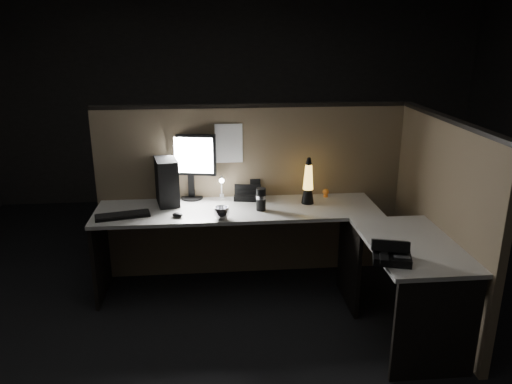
{
  "coord_description": "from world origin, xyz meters",
  "views": [
    {
      "loc": [
        -0.36,
        -3.22,
        2.13
      ],
      "look_at": [
        -0.02,
        0.35,
        0.95
      ],
      "focal_mm": 35.0,
      "sensor_mm": 36.0,
      "label": 1
    }
  ],
  "objects": [
    {
      "name": "keyboard",
      "position": [
        -1.05,
        0.49,
        0.74
      ],
      "size": [
        0.44,
        0.23,
        0.02
      ],
      "primitive_type": "cube",
      "rotation": [
        0.0,
        0.0,
        0.23
      ],
      "color": "black",
      "rests_on": "desk"
    },
    {
      "name": "partition_right",
      "position": [
        1.33,
        0.1,
        0.75
      ],
      "size": [
        0.06,
        1.66,
        1.5
      ],
      "primitive_type": "cube",
      "color": "brown",
      "rests_on": "ground"
    },
    {
      "name": "desk",
      "position": [
        0.18,
        0.25,
        0.58
      ],
      "size": [
        2.6,
        1.6,
        0.73
      ],
      "color": "beige",
      "rests_on": "ground"
    },
    {
      "name": "travel_mug",
      "position": [
        0.04,
        0.54,
        0.82
      ],
      "size": [
        0.08,
        0.08,
        0.18
      ],
      "primitive_type": "cylinder",
      "color": "black",
      "rests_on": "desk"
    },
    {
      "name": "pc_tower",
      "position": [
        -0.73,
        0.8,
        0.92
      ],
      "size": [
        0.23,
        0.39,
        0.38
      ],
      "primitive_type": "cube",
      "rotation": [
        0.0,
        0.0,
        0.2
      ],
      "color": "black",
      "rests_on": "desk"
    },
    {
      "name": "floor",
      "position": [
        0.0,
        0.0,
        0.0
      ],
      "size": [
        6.0,
        6.0,
        0.0
      ],
      "primitive_type": "plane",
      "color": "black",
      "rests_on": "ground"
    },
    {
      "name": "steel_mug",
      "position": [
        -0.29,
        0.38,
        0.78
      ],
      "size": [
        0.15,
        0.15,
        0.1
      ],
      "primitive_type": "imported",
      "rotation": [
        0.0,
        0.0,
        -0.24
      ],
      "color": "silver",
      "rests_on": "desk"
    },
    {
      "name": "mouse",
      "position": [
        -0.63,
        0.44,
        0.75
      ],
      "size": [
        0.1,
        0.09,
        0.03
      ],
      "primitive_type": "ellipsoid",
      "rotation": [
        0.0,
        0.0,
        -0.43
      ],
      "color": "black",
      "rests_on": "desk"
    },
    {
      "name": "clip_lamp",
      "position": [
        -0.27,
        0.82,
        0.85
      ],
      "size": [
        0.04,
        0.16,
        0.21
      ],
      "color": "white",
      "rests_on": "desk"
    },
    {
      "name": "pinned_paper",
      "position": [
        -0.2,
        0.9,
        1.2
      ],
      "size": [
        0.23,
        0.0,
        0.33
      ],
      "primitive_type": "cube",
      "color": "white",
      "rests_on": "partition_back"
    },
    {
      "name": "partition_back",
      "position": [
        0.0,
        0.93,
        0.75
      ],
      "size": [
        2.66,
        0.06,
        1.5
      ],
      "primitive_type": "cube",
      "color": "brown",
      "rests_on": "ground"
    },
    {
      "name": "organizer",
      "position": [
        -0.05,
        0.85,
        0.77
      ],
      "size": [
        0.26,
        0.23,
        0.17
      ],
      "rotation": [
        0.0,
        0.0,
        -0.15
      ],
      "color": "black",
      "rests_on": "desk"
    },
    {
      "name": "lava_lamp",
      "position": [
        0.44,
        0.67,
        0.89
      ],
      "size": [
        0.11,
        0.11,
        0.39
      ],
      "color": "black",
      "rests_on": "desk"
    },
    {
      "name": "desk_phone",
      "position": [
        0.76,
        -0.45,
        0.78
      ],
      "size": [
        0.28,
        0.28,
        0.14
      ],
      "rotation": [
        0.0,
        0.0,
        -0.29
      ],
      "color": "black",
      "rests_on": "desk"
    },
    {
      "name": "figurine",
      "position": [
        0.63,
        0.82,
        0.78
      ],
      "size": [
        0.05,
        0.05,
        0.05
      ],
      "primitive_type": "sphere",
      "color": "orange",
      "rests_on": "desk"
    },
    {
      "name": "room_shell",
      "position": [
        0.0,
        0.0,
        1.62
      ],
      "size": [
        6.0,
        6.0,
        6.0
      ],
      "color": "silver",
      "rests_on": "ground"
    },
    {
      "name": "monitor",
      "position": [
        -0.53,
        0.89,
        1.07
      ],
      "size": [
        0.43,
        0.19,
        0.56
      ],
      "rotation": [
        0.0,
        0.0,
        -0.2
      ],
      "color": "black",
      "rests_on": "desk"
    }
  ]
}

